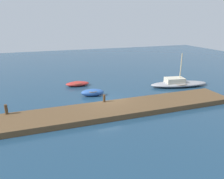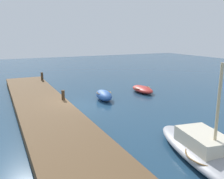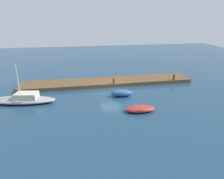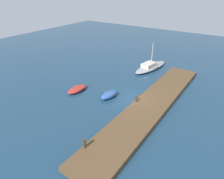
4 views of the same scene
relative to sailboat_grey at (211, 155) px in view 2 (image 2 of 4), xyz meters
The scene contains 7 objects.
ground_plane 10.73m from the sailboat_grey, 167.44° to the right, with size 84.00×84.00×0.00m, color navy.
dock_platform 11.57m from the sailboat_grey, 154.76° to the right, with size 24.11×3.72×0.51m, color brown.
sailboat_grey is the anchor object (origin of this frame).
rowboat_red 13.11m from the sailboat_grey, 159.69° to the left, with size 3.09×1.57×0.57m.
dinghy_blue 11.39m from the sailboat_grey, behind, with size 2.72×1.51×0.79m.
mooring_post_west 20.20m from the sailboat_grey, behind, with size 0.26×0.26×0.87m, color #47331E.
mooring_post_mid_west 11.59m from the sailboat_grey, 163.32° to the right, with size 0.25×0.25×0.72m, color #47331E.
Camera 2 is at (16.99, -5.37, 5.30)m, focal length 38.89 mm.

